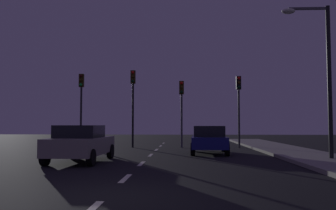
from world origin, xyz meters
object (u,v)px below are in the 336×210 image
object	(u,v)px
traffic_signal_far_left	(81,96)
car_adjacent_lane	(81,143)
traffic_signal_center_left	(133,94)
street_lamp_right	(321,66)
traffic_signal_center_right	(182,101)
traffic_signal_far_right	(239,97)
car_stopped_ahead	(209,140)

from	to	relation	value
traffic_signal_far_left	car_adjacent_lane	distance (m)	9.93
traffic_signal_center_left	street_lamp_right	xyz separation A→B (m)	(9.24, -8.66, 0.36)
traffic_signal_center_right	traffic_signal_far_right	size ratio (longest dim) A/B	0.94
traffic_signal_center_left	street_lamp_right	bearing A→B (deg)	-43.12
street_lamp_right	traffic_signal_center_left	bearing A→B (deg)	136.88
car_stopped_ahead	street_lamp_right	bearing A→B (deg)	-41.46
traffic_signal_far_left	street_lamp_right	distance (m)	15.48
traffic_signal_far_right	street_lamp_right	distance (m)	8.93
car_stopped_ahead	street_lamp_right	xyz separation A→B (m)	(4.44, -3.92, 3.27)
traffic_signal_far_left	traffic_signal_far_right	distance (m)	10.74
traffic_signal_far_left	traffic_signal_center_left	xyz separation A→B (m)	(3.57, 0.00, 0.14)
traffic_signal_far_right	car_stopped_ahead	distance (m)	5.91
traffic_signal_far_left	street_lamp_right	size ratio (longest dim) A/B	0.76
car_adjacent_lane	street_lamp_right	bearing A→B (deg)	2.73
traffic_signal_center_right	traffic_signal_far_right	xyz separation A→B (m)	(3.85, 0.00, 0.20)
car_stopped_ahead	car_adjacent_lane	bearing A→B (deg)	-141.94
traffic_signal_far_left	street_lamp_right	bearing A→B (deg)	-34.03
traffic_signal_far_left	traffic_signal_center_left	bearing A→B (deg)	0.01
traffic_signal_far_right	car_stopped_ahead	size ratio (longest dim) A/B	1.21
street_lamp_right	traffic_signal_far_right	bearing A→B (deg)	103.53
car_adjacent_lane	car_stopped_ahead	bearing A→B (deg)	38.06
traffic_signal_center_left	street_lamp_right	distance (m)	12.67
traffic_signal_far_right	car_adjacent_lane	bearing A→B (deg)	-131.16
traffic_signal_far_right	street_lamp_right	bearing A→B (deg)	-76.47
traffic_signal_far_left	car_stopped_ahead	world-z (taller)	traffic_signal_far_left
traffic_signal_far_right	traffic_signal_far_left	bearing A→B (deg)	180.00
traffic_signal_center_right	traffic_signal_far_right	distance (m)	3.85
traffic_signal_center_left	car_stopped_ahead	size ratio (longest dim) A/B	1.32
car_stopped_ahead	car_adjacent_lane	size ratio (longest dim) A/B	0.95
traffic_signal_far_right	car_adjacent_lane	distance (m)	12.41
car_stopped_ahead	traffic_signal_center_right	bearing A→B (deg)	107.44
traffic_signal_center_right	street_lamp_right	world-z (taller)	street_lamp_right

